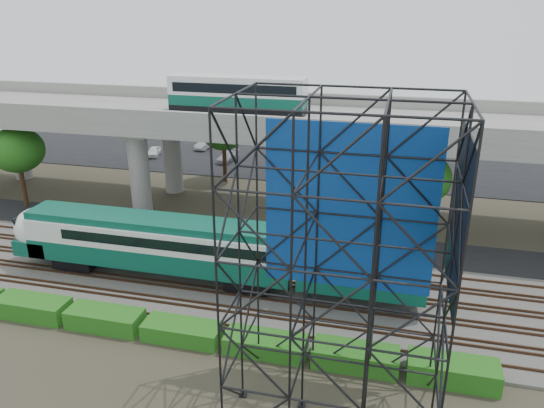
# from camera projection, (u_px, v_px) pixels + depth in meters

# --- Properties ---
(ground) EXTENTS (140.00, 140.00, 0.00)m
(ground) POSITION_uv_depth(u_px,v_px,m) (195.00, 299.00, 35.06)
(ground) COLOR #474233
(ground) RESTS_ON ground
(ballast_bed) EXTENTS (90.00, 12.00, 0.20)m
(ballast_bed) POSITION_uv_depth(u_px,v_px,m) (205.00, 283.00, 36.84)
(ballast_bed) COLOR slate
(ballast_bed) RESTS_ON ground
(service_road) EXTENTS (90.00, 5.00, 0.08)m
(service_road) POSITION_uv_depth(u_px,v_px,m) (241.00, 235.00, 44.55)
(service_road) COLOR black
(service_road) RESTS_ON ground
(parking_lot) EXTENTS (90.00, 18.00, 0.08)m
(parking_lot) POSITION_uv_depth(u_px,v_px,m) (297.00, 159.00, 65.83)
(parking_lot) COLOR black
(parking_lot) RESTS_ON ground
(harbor_water) EXTENTS (140.00, 40.00, 0.03)m
(harbor_water) POSITION_uv_depth(u_px,v_px,m) (324.00, 123.00, 85.76)
(harbor_water) COLOR slate
(harbor_water) RESTS_ON ground
(rail_tracks) EXTENTS (90.00, 9.52, 0.16)m
(rail_tracks) POSITION_uv_depth(u_px,v_px,m) (205.00, 281.00, 36.77)
(rail_tracks) COLOR #472D1E
(rail_tracks) RESTS_ON ballast_bed
(commuter_train) EXTENTS (29.30, 3.06, 4.30)m
(commuter_train) POSITION_uv_depth(u_px,v_px,m) (187.00, 245.00, 36.11)
(commuter_train) COLOR black
(commuter_train) RESTS_ON rail_tracks
(overpass) EXTENTS (80.00, 12.00, 12.40)m
(overpass) POSITION_uv_depth(u_px,v_px,m) (256.00, 125.00, 46.63)
(overpass) COLOR #9E9B93
(overpass) RESTS_ON ground
(scaffold_tower) EXTENTS (9.36, 6.36, 15.00)m
(scaffold_tower) POSITION_uv_depth(u_px,v_px,m) (340.00, 274.00, 22.82)
(scaffold_tower) COLOR black
(scaffold_tower) RESTS_ON ground
(hedge_strip) EXTENTS (34.60, 1.80, 1.20)m
(hedge_strip) POSITION_uv_depth(u_px,v_px,m) (182.00, 331.00, 30.74)
(hedge_strip) COLOR #155613
(hedge_strip) RESTS_ON ground
(trees) EXTENTS (40.94, 16.94, 7.69)m
(trees) POSITION_uv_depth(u_px,v_px,m) (210.00, 151.00, 48.76)
(trees) COLOR #382314
(trees) RESTS_ON ground
(suv) EXTENTS (5.48, 4.11, 1.38)m
(suv) POSITION_uv_depth(u_px,v_px,m) (82.00, 215.00, 46.82)
(suv) COLOR black
(suv) RESTS_ON service_road
(parked_cars) EXTENTS (36.53, 9.39, 1.30)m
(parked_cars) POSITION_uv_depth(u_px,v_px,m) (300.00, 156.00, 64.92)
(parked_cars) COLOR white
(parked_cars) RESTS_ON parking_lot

